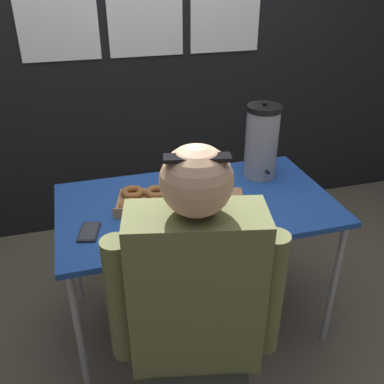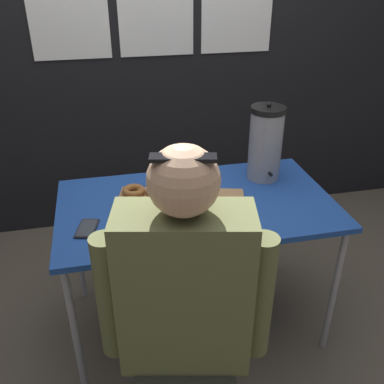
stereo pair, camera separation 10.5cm
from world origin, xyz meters
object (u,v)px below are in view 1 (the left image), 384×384
(donut_box, at_px, (178,200))
(person_seated, at_px, (196,325))
(cell_phone, at_px, (89,232))
(coffee_urn, at_px, (262,142))

(donut_box, distance_m, person_seated, 0.67)
(donut_box, xyz_separation_m, cell_phone, (-0.43, -0.13, -0.02))
(person_seated, bearing_deg, donut_box, -86.06)
(coffee_urn, height_order, person_seated, person_seated)
(donut_box, xyz_separation_m, coffee_urn, (0.51, 0.19, 0.18))
(coffee_urn, bearing_deg, donut_box, -159.90)
(cell_phone, bearing_deg, coffee_urn, 33.30)
(coffee_urn, xyz_separation_m, cell_phone, (-0.94, -0.32, -0.19))
(donut_box, height_order, person_seated, person_seated)
(coffee_urn, relative_size, person_seated, 0.31)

